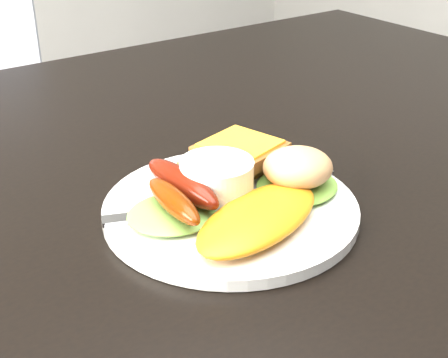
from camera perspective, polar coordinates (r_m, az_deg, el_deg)
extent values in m
cube|color=black|center=(0.73, -0.78, 2.48)|extent=(1.20, 0.80, 0.04)
cylinder|color=white|center=(0.56, 0.60, -2.73)|extent=(0.23, 0.23, 0.01)
ellipsoid|color=#418732|center=(0.54, -4.64, -3.15)|extent=(0.09, 0.08, 0.01)
ellipsoid|color=#599D2D|center=(0.59, 6.68, -0.59)|extent=(0.11, 0.10, 0.01)
ellipsoid|color=orange|center=(0.52, 3.17, -3.55)|extent=(0.16, 0.11, 0.02)
ellipsoid|color=#6E3201|center=(0.52, -4.65, -2.00)|extent=(0.03, 0.09, 0.02)
ellipsoid|color=#5D0000|center=(0.55, -3.87, -0.37)|extent=(0.03, 0.11, 0.03)
cylinder|color=white|center=(0.56, -0.67, -0.19)|extent=(0.07, 0.07, 0.04)
cube|color=olive|center=(0.61, -0.11, 1.06)|extent=(0.07, 0.07, 0.01)
cube|color=brown|center=(0.61, 1.52, 2.62)|extent=(0.09, 0.09, 0.01)
ellipsoid|color=beige|center=(0.58, 6.76, 1.07)|extent=(0.08, 0.08, 0.03)
cube|color=#ADAFB7|center=(0.55, -2.07, -2.80)|extent=(0.17, 0.08, 0.00)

